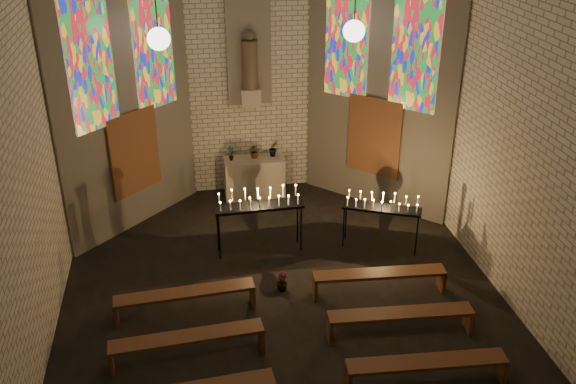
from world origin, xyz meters
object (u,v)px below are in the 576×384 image
object	(u,v)px
votive_stand_left	(259,202)
votive_stand_right	(382,205)
altar	(254,178)
aisle_flower_pot	(282,282)

from	to	relation	value
votive_stand_left	votive_stand_right	xyz separation A→B (m)	(2.47, -0.31, -0.12)
altar	aisle_flower_pot	distance (m)	3.90
votive_stand_right	votive_stand_left	bearing A→B (deg)	-163.40
votive_stand_left	votive_stand_right	world-z (taller)	votive_stand_left
altar	votive_stand_right	size ratio (longest dim) A/B	0.87
votive_stand_left	aisle_flower_pot	bearing A→B (deg)	-83.05
aisle_flower_pot	votive_stand_left	bearing A→B (deg)	98.71
aisle_flower_pot	votive_stand_left	size ratio (longest dim) A/B	0.21
altar	aisle_flower_pot	size ratio (longest dim) A/B	3.72
aisle_flower_pot	votive_stand_right	world-z (taller)	votive_stand_right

